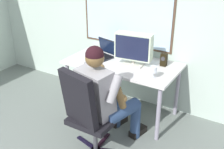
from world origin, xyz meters
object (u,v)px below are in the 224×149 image
(office_chair, at_px, (87,111))
(crt_monitor, at_px, (134,47))
(laptop, at_px, (104,52))
(desk, at_px, (122,68))
(person_seated, at_px, (105,95))
(desk_speaker, at_px, (164,60))
(wine_glass, at_px, (153,70))

(office_chair, relative_size, crt_monitor, 2.16)
(office_chair, xyz_separation_m, laptop, (-0.46, 1.05, 0.23))
(desk, distance_m, person_seated, 0.72)
(person_seated, relative_size, desk_speaker, 7.62)
(desk, relative_size, laptop, 3.77)
(office_chair, distance_m, wine_glass, 0.89)
(desk_speaker, bearing_deg, crt_monitor, -153.03)
(desk, height_order, desk_speaker, desk_speaker)
(crt_monitor, bearing_deg, desk, -178.86)
(office_chair, height_order, wine_glass, office_chair)
(person_seated, height_order, wine_glass, person_seated)
(crt_monitor, xyz_separation_m, wine_glass, (0.37, -0.22, -0.14))
(office_chair, relative_size, laptop, 2.67)
(laptop, relative_size, desk_speaker, 2.37)
(laptop, bearing_deg, person_seated, -56.55)
(desk_speaker, bearing_deg, wine_glass, -85.80)
(wine_glass, relative_size, desk_speaker, 0.88)
(office_chair, bearing_deg, desk, 97.35)
(desk, height_order, person_seated, person_seated)
(crt_monitor, bearing_deg, person_seated, -87.68)
(desk, distance_m, office_chair, 0.98)
(desk, bearing_deg, crt_monitor, 1.14)
(desk, bearing_deg, wine_glass, -22.55)
(laptop, height_order, desk_speaker, laptop)
(person_seated, bearing_deg, wine_glass, 54.75)
(office_chair, distance_m, desk_speaker, 1.22)
(desk, xyz_separation_m, person_seated, (0.18, -0.70, -0.02))
(person_seated, xyz_separation_m, wine_glass, (0.34, 0.48, 0.20))
(desk, relative_size, office_chair, 1.41)
(desk, bearing_deg, person_seated, -75.40)
(person_seated, distance_m, laptop, 0.95)
(desk, bearing_deg, office_chair, -82.65)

